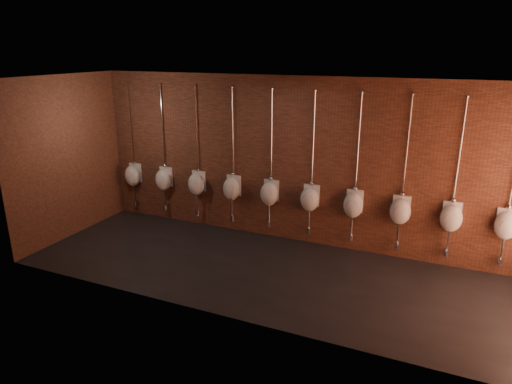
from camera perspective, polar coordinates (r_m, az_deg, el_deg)
ground at (r=7.97m, az=1.11°, el=-9.88°), size 8.50×8.50×0.00m
room_shell at (r=7.26m, az=1.21°, el=4.34°), size 8.54×3.04×3.22m
urinal_0 at (r=10.59m, az=-15.15°, el=2.08°), size 0.37×0.32×2.71m
urinal_1 at (r=10.10m, az=-11.47°, el=1.60°), size 0.37×0.32×2.71m
urinal_2 at (r=9.66m, az=-7.44°, el=1.07°), size 0.37×0.32×2.71m
urinal_3 at (r=9.28m, az=-3.05°, el=0.49°), size 0.37×0.32×2.71m
urinal_4 at (r=8.95m, az=1.69°, el=-0.14°), size 0.37×0.32×2.71m
urinal_5 at (r=8.69m, az=6.75°, el=-0.81°), size 0.37×0.32×2.71m
urinal_6 at (r=8.50m, az=12.07°, el=-1.51°), size 0.37×0.32×2.71m
urinal_7 at (r=8.39m, az=17.60°, el=-2.22°), size 0.37×0.32×2.71m
urinal_8 at (r=8.36m, az=23.21°, el=-2.92°), size 0.37×0.32×2.71m
urinal_9 at (r=8.42m, az=28.82°, el=-3.59°), size 0.37×0.32×2.71m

